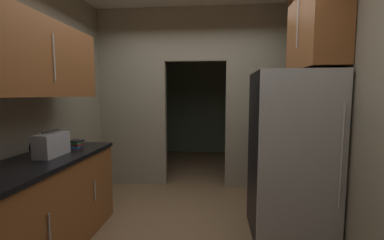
% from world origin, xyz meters
% --- Properties ---
extents(ground, '(20.00, 20.00, 0.00)m').
position_xyz_m(ground, '(0.00, 0.00, 0.00)').
color(ground, brown).
extents(kitchen_partition, '(3.08, 0.12, 2.83)m').
position_xyz_m(kitchen_partition, '(-0.01, 1.59, 1.53)').
color(kitchen_partition, gray).
rests_on(kitchen_partition, ground).
extents(adjoining_room_shell, '(3.08, 2.51, 2.83)m').
position_xyz_m(adjoining_room_shell, '(0.00, 3.29, 1.42)').
color(adjoining_room_shell, slate).
rests_on(adjoining_room_shell, ground).
extents(refrigerator, '(0.77, 0.75, 1.71)m').
position_xyz_m(refrigerator, '(1.13, 0.21, 0.86)').
color(refrigerator, black).
rests_on(refrigerator, ground).
extents(lower_cabinet_run, '(0.64, 1.66, 0.90)m').
position_xyz_m(lower_cabinet_run, '(-1.22, -0.35, 0.45)').
color(lower_cabinet_run, brown).
rests_on(lower_cabinet_run, ground).
extents(upper_cabinet_counterside, '(0.36, 1.50, 0.67)m').
position_xyz_m(upper_cabinet_counterside, '(-1.22, -0.35, 1.80)').
color(upper_cabinet_counterside, brown).
extents(upper_cabinet_fridgeside, '(0.36, 0.85, 1.07)m').
position_xyz_m(upper_cabinet_fridgeside, '(1.36, 0.31, 2.28)').
color(upper_cabinet_fridgeside, brown).
extents(boombox, '(0.17, 0.36, 0.24)m').
position_xyz_m(boombox, '(-1.19, -0.23, 1.01)').
color(boombox, '#B2B2B7').
rests_on(boombox, lower_cabinet_run).
extents(book_stack, '(0.15, 0.16, 0.08)m').
position_xyz_m(book_stack, '(-1.19, 0.17, 0.94)').
color(book_stack, '#2D609E').
rests_on(book_stack, lower_cabinet_run).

